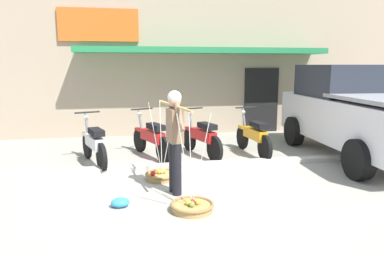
# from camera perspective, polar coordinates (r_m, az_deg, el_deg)

# --- Properties ---
(ground_plane) EXTENTS (90.00, 90.00, 0.00)m
(ground_plane) POSITION_cam_1_polar(r_m,az_deg,el_deg) (6.76, -1.39, -8.06)
(ground_plane) COLOR #9E998C
(sidewalk_curb) EXTENTS (20.00, 0.24, 0.10)m
(sidewalk_curb) POSITION_cam_1_polar(r_m,az_deg,el_deg) (7.41, -2.25, -6.04)
(sidewalk_curb) COLOR #BAB4A5
(sidewalk_curb) RESTS_ON ground
(fruit_vendor) EXTENTS (0.32, 1.57, 1.70)m
(fruit_vendor) POSITION_cam_1_polar(r_m,az_deg,el_deg) (5.80, -2.73, -1.13)
(fruit_vendor) COLOR black
(fruit_vendor) RESTS_ON ground
(fruit_basket_left_side) EXTENTS (0.64, 0.64, 1.45)m
(fruit_basket_left_side) POSITION_cam_1_polar(r_m,az_deg,el_deg) (5.33, 0.02, -12.25)
(fruit_basket_left_side) COLOR #B2894C
(fruit_basket_left_side) RESTS_ON ground
(fruit_basket_right_side) EXTENTS (0.64, 0.64, 1.45)m
(fruit_basket_right_side) POSITION_cam_1_polar(r_m,az_deg,el_deg) (6.76, -4.78, -7.44)
(fruit_basket_right_side) COLOR #B2894C
(fruit_basket_right_side) RESTS_ON ground
(motorcycle_nearest_shop) EXTENTS (0.73, 1.75, 1.09)m
(motorcycle_nearest_shop) POSITION_cam_1_polar(r_m,az_deg,el_deg) (7.85, -15.29, -2.44)
(motorcycle_nearest_shop) COLOR black
(motorcycle_nearest_shop) RESTS_ON ground
(motorcycle_second_in_row) EXTENTS (0.79, 1.72, 1.09)m
(motorcycle_second_in_row) POSITION_cam_1_polar(r_m,az_deg,el_deg) (8.23, -6.47, -1.59)
(motorcycle_second_in_row) COLOR black
(motorcycle_second_in_row) RESTS_ON ground
(motorcycle_third_in_row) EXTENTS (0.69, 1.77, 1.09)m
(motorcycle_third_in_row) POSITION_cam_1_polar(r_m,az_deg,el_deg) (8.29, 1.57, -1.45)
(motorcycle_third_in_row) COLOR black
(motorcycle_third_in_row) RESTS_ON ground
(motorcycle_end_of_row) EXTENTS (0.54, 1.82, 1.09)m
(motorcycle_end_of_row) POSITION_cam_1_polar(r_m,az_deg,el_deg) (8.55, 9.75, -1.23)
(motorcycle_end_of_row) COLOR black
(motorcycle_end_of_row) RESTS_ON ground
(parked_truck) EXTENTS (2.35, 4.79, 2.10)m
(parked_truck) POSITION_cam_1_polar(r_m,az_deg,el_deg) (9.02, 24.93, 2.27)
(parked_truck) COLOR silver
(parked_truck) RESTS_ON ground
(storefront_building) EXTENTS (13.00, 6.00, 4.20)m
(storefront_building) POSITION_cam_1_polar(r_m,az_deg,el_deg) (13.40, -0.85, 9.98)
(storefront_building) COLOR tan
(storefront_building) RESTS_ON ground
(plastic_litter_bag) EXTENTS (0.28, 0.22, 0.14)m
(plastic_litter_bag) POSITION_cam_1_polar(r_m,az_deg,el_deg) (5.57, -11.32, -11.51)
(plastic_litter_bag) COLOR #3393D1
(plastic_litter_bag) RESTS_ON ground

